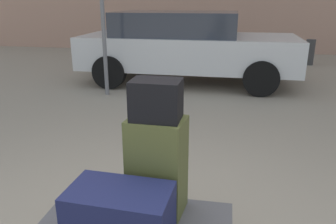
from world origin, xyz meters
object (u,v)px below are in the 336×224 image
object	(u,v)px
duffel_bag_navy_front_right	(120,217)
duffel_bag_black_topmost_pile	(156,100)
suitcase_olive_stacked_top	(157,166)
parked_car	(186,45)
bollard_kerb_near	(310,52)
no_parking_sign	(102,3)

from	to	relation	value
duffel_bag_navy_front_right	duffel_bag_black_topmost_pile	size ratio (longest dim) A/B	1.94
suitcase_olive_stacked_top	parked_car	xyz separation A→B (m)	(-0.48, 5.06, 0.10)
duffel_bag_black_topmost_pile	bollard_kerb_near	xyz separation A→B (m)	(2.50, 7.54, -0.76)
duffel_bag_black_topmost_pile	no_parking_sign	xyz separation A→B (m)	(-1.75, 3.78, 0.50)
suitcase_olive_stacked_top	parked_car	size ratio (longest dim) A/B	0.15
duffel_bag_navy_front_right	no_parking_sign	bearing A→B (deg)	114.50
duffel_bag_navy_front_right	bollard_kerb_near	bearing A→B (deg)	74.74
duffel_bag_black_topmost_pile	no_parking_sign	world-z (taller)	no_parking_sign
bollard_kerb_near	suitcase_olive_stacked_top	bearing A→B (deg)	-108.32
duffel_bag_navy_front_right	duffel_bag_black_topmost_pile	bearing A→B (deg)	71.62
suitcase_olive_stacked_top	bollard_kerb_near	distance (m)	7.95
duffel_bag_navy_front_right	duffel_bag_black_topmost_pile	world-z (taller)	duffel_bag_black_topmost_pile
suitcase_olive_stacked_top	parked_car	distance (m)	5.08
no_parking_sign	duffel_bag_black_topmost_pile	bearing A→B (deg)	-65.21
duffel_bag_navy_front_right	parked_car	world-z (taller)	parked_car
suitcase_olive_stacked_top	duffel_bag_navy_front_right	distance (m)	0.40
bollard_kerb_near	duffel_bag_black_topmost_pile	bearing A→B (deg)	-108.32
duffel_bag_black_topmost_pile	no_parking_sign	distance (m)	4.19
parked_car	bollard_kerb_near	xyz separation A→B (m)	(2.98, 2.48, -0.43)
duffel_bag_black_topmost_pile	parked_car	xyz separation A→B (m)	(-0.48, 5.06, -0.33)
parked_car	no_parking_sign	xyz separation A→B (m)	(-1.27, -1.28, 0.83)
bollard_kerb_near	no_parking_sign	distance (m)	5.81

